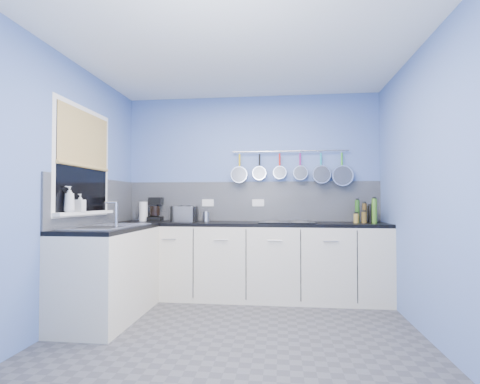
% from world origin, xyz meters
% --- Properties ---
extents(floor, '(3.20, 3.00, 0.02)m').
position_xyz_m(floor, '(0.00, 0.00, -0.01)').
color(floor, '#47474C').
rests_on(floor, ground).
extents(ceiling, '(3.20, 3.00, 0.02)m').
position_xyz_m(ceiling, '(0.00, 0.00, 2.51)').
color(ceiling, white).
rests_on(ceiling, ground).
extents(wall_back, '(3.20, 0.02, 2.50)m').
position_xyz_m(wall_back, '(0.00, 1.51, 1.25)').
color(wall_back, '#5873B5').
rests_on(wall_back, ground).
extents(wall_front, '(3.20, 0.02, 2.50)m').
position_xyz_m(wall_front, '(0.00, -1.51, 1.25)').
color(wall_front, '#5873B5').
rests_on(wall_front, ground).
extents(wall_left, '(0.02, 3.00, 2.50)m').
position_xyz_m(wall_left, '(-1.61, 0.00, 1.25)').
color(wall_left, '#5873B5').
rests_on(wall_left, ground).
extents(wall_right, '(0.02, 3.00, 2.50)m').
position_xyz_m(wall_right, '(1.61, 0.00, 1.25)').
color(wall_right, '#5873B5').
rests_on(wall_right, ground).
extents(backsplash_back, '(3.20, 0.02, 0.50)m').
position_xyz_m(backsplash_back, '(0.00, 1.49, 1.15)').
color(backsplash_back, slate).
rests_on(backsplash_back, wall_back).
extents(backsplash_left, '(0.02, 1.80, 0.50)m').
position_xyz_m(backsplash_left, '(-1.59, 0.60, 1.15)').
color(backsplash_left, slate).
rests_on(backsplash_left, wall_left).
extents(cabinet_run_back, '(3.20, 0.60, 0.86)m').
position_xyz_m(cabinet_run_back, '(0.00, 1.20, 0.43)').
color(cabinet_run_back, beige).
rests_on(cabinet_run_back, ground).
extents(worktop_back, '(3.20, 0.60, 0.04)m').
position_xyz_m(worktop_back, '(0.00, 1.20, 0.88)').
color(worktop_back, black).
rests_on(worktop_back, cabinet_run_back).
extents(cabinet_run_left, '(0.60, 1.20, 0.86)m').
position_xyz_m(cabinet_run_left, '(-1.30, 0.30, 0.43)').
color(cabinet_run_left, beige).
rests_on(cabinet_run_left, ground).
extents(worktop_left, '(0.60, 1.20, 0.04)m').
position_xyz_m(worktop_left, '(-1.30, 0.30, 0.88)').
color(worktop_left, black).
rests_on(worktop_left, cabinet_run_left).
extents(window_frame, '(0.01, 1.00, 1.10)m').
position_xyz_m(window_frame, '(-1.58, 0.30, 1.55)').
color(window_frame, white).
rests_on(window_frame, wall_left).
extents(window_glass, '(0.01, 0.90, 1.00)m').
position_xyz_m(window_glass, '(-1.57, 0.30, 1.55)').
color(window_glass, black).
rests_on(window_glass, wall_left).
extents(bamboo_blind, '(0.01, 0.90, 0.55)m').
position_xyz_m(bamboo_blind, '(-1.56, 0.30, 1.77)').
color(bamboo_blind, tan).
rests_on(bamboo_blind, wall_left).
extents(window_sill, '(0.10, 0.98, 0.03)m').
position_xyz_m(window_sill, '(-1.55, 0.30, 1.04)').
color(window_sill, white).
rests_on(window_sill, wall_left).
extents(sink_unit, '(0.50, 0.95, 0.01)m').
position_xyz_m(sink_unit, '(-1.30, 0.30, 0.90)').
color(sink_unit, silver).
rests_on(sink_unit, worktop_left).
extents(mixer_tap, '(0.12, 0.08, 0.26)m').
position_xyz_m(mixer_tap, '(-1.14, 0.12, 1.03)').
color(mixer_tap, silver).
rests_on(mixer_tap, worktop_left).
extents(socket_left, '(0.15, 0.01, 0.09)m').
position_xyz_m(socket_left, '(-0.55, 1.48, 1.13)').
color(socket_left, white).
rests_on(socket_left, backsplash_back).
extents(socket_right, '(0.15, 0.01, 0.09)m').
position_xyz_m(socket_right, '(0.10, 1.48, 1.13)').
color(socket_right, white).
rests_on(socket_right, backsplash_back).
extents(pot_rail, '(1.45, 0.02, 0.02)m').
position_xyz_m(pot_rail, '(0.50, 1.45, 1.78)').
color(pot_rail, silver).
rests_on(pot_rail, wall_back).
extents(soap_bottle_a, '(0.12, 0.12, 0.24)m').
position_xyz_m(soap_bottle_a, '(-1.53, -0.00, 1.17)').
color(soap_bottle_a, white).
rests_on(soap_bottle_a, window_sill).
extents(soap_bottle_b, '(0.08, 0.08, 0.17)m').
position_xyz_m(soap_bottle_b, '(-1.53, 0.17, 1.14)').
color(soap_bottle_b, white).
rests_on(soap_bottle_b, window_sill).
extents(paper_towel, '(0.14, 0.14, 0.24)m').
position_xyz_m(paper_towel, '(-1.34, 1.28, 1.02)').
color(paper_towel, white).
rests_on(paper_towel, worktop_back).
extents(coffee_maker, '(0.18, 0.20, 0.30)m').
position_xyz_m(coffee_maker, '(-1.20, 1.33, 1.05)').
color(coffee_maker, black).
rests_on(coffee_maker, worktop_back).
extents(toaster, '(0.32, 0.22, 0.19)m').
position_xyz_m(toaster, '(-0.79, 1.24, 0.99)').
color(toaster, silver).
rests_on(toaster, worktop_back).
extents(canister, '(0.09, 0.09, 0.12)m').
position_xyz_m(canister, '(-0.54, 1.30, 0.96)').
color(canister, silver).
rests_on(canister, worktop_back).
extents(hob, '(0.65, 0.57, 0.01)m').
position_xyz_m(hob, '(0.45, 1.19, 0.91)').
color(hob, black).
rests_on(hob, worktop_back).
extents(pan_0, '(0.21, 0.09, 0.40)m').
position_xyz_m(pan_0, '(-0.13, 1.44, 1.58)').
color(pan_0, silver).
rests_on(pan_0, pot_rail).
extents(pan_1, '(0.18, 0.08, 0.37)m').
position_xyz_m(pan_1, '(0.12, 1.44, 1.60)').
color(pan_1, silver).
rests_on(pan_1, pot_rail).
extents(pan_2, '(0.17, 0.09, 0.36)m').
position_xyz_m(pan_2, '(0.37, 1.44, 1.60)').
color(pan_2, silver).
rests_on(pan_2, pot_rail).
extents(pan_3, '(0.18, 0.09, 0.37)m').
position_xyz_m(pan_3, '(0.63, 1.44, 1.59)').
color(pan_3, silver).
rests_on(pan_3, pot_rail).
extents(pan_4, '(0.22, 0.11, 0.41)m').
position_xyz_m(pan_4, '(0.88, 1.44, 1.57)').
color(pan_4, silver).
rests_on(pan_4, pot_rail).
extents(pan_5, '(0.26, 0.08, 0.45)m').
position_xyz_m(pan_5, '(1.14, 1.44, 1.56)').
color(pan_5, silver).
rests_on(pan_5, pot_rail).
extents(condiment_0, '(0.07, 0.07, 0.20)m').
position_xyz_m(condiment_0, '(1.44, 1.32, 1.00)').
color(condiment_0, black).
rests_on(condiment_0, worktop_back).
extents(condiment_1, '(0.05, 0.05, 0.22)m').
position_xyz_m(condiment_1, '(1.37, 1.33, 1.01)').
color(condiment_1, brown).
rests_on(condiment_1, worktop_back).
extents(condiment_2, '(0.05, 0.05, 0.26)m').
position_xyz_m(condiment_2, '(1.29, 1.31, 1.03)').
color(condiment_2, '#265919').
rests_on(condiment_2, worktop_back).
extents(condiment_3, '(0.06, 0.06, 0.11)m').
position_xyz_m(condiment_3, '(1.46, 1.23, 0.96)').
color(condiment_3, black).
rests_on(condiment_3, worktop_back).
extents(condiment_4, '(0.06, 0.06, 0.13)m').
position_xyz_m(condiment_4, '(1.35, 1.23, 0.96)').
color(condiment_4, brown).
rests_on(condiment_4, worktop_back).
extents(condiment_5, '(0.06, 0.06, 0.11)m').
position_xyz_m(condiment_5, '(1.26, 1.22, 0.95)').
color(condiment_5, olive).
rests_on(condiment_5, worktop_back).
extents(condiment_6, '(0.06, 0.06, 0.28)m').
position_xyz_m(condiment_6, '(1.43, 1.11, 1.04)').
color(condiment_6, '#3F721E').
rests_on(condiment_6, worktop_back).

